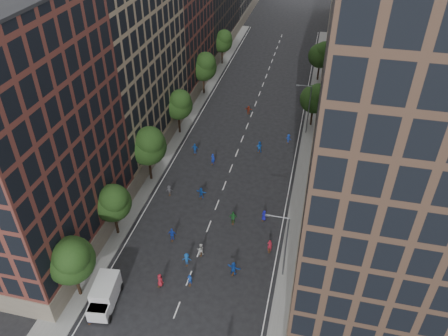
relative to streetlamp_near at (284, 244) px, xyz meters
name	(u,v)px	position (x,y,z in m)	size (l,w,h in m)	color
ground	(242,140)	(-10.37, 28.00, -5.17)	(240.00, 240.00, 0.00)	black
sidewalk_left	(188,112)	(-22.37, 35.50, -5.09)	(4.00, 105.00, 0.15)	slate
sidewalk_right	(315,127)	(1.63, 35.50, -5.09)	(4.00, 105.00, 0.15)	slate
bldg_left_a	(20,141)	(-29.37, -1.00, 9.83)	(14.00, 22.00, 30.00)	#592922
bldg_left_b	(113,46)	(-29.37, 23.00, 11.83)	(14.00, 26.00, 34.00)	#887459
bldg_left_c	(166,20)	(-29.37, 46.00, 8.83)	(14.00, 20.00, 28.00)	#592922
bldg_right_a	(389,142)	(8.63, 3.00, 12.83)	(14.00, 30.00, 36.00)	#422F23
bldg_right_b	(374,49)	(8.63, 32.00, 11.33)	(14.00, 28.00, 33.00)	#5E584D
tree_left_0	(71,259)	(-21.38, -8.15, 0.79)	(5.20, 5.20, 8.83)	black
tree_left_1	(113,202)	(-21.39, 1.86, 0.38)	(4.80, 4.80, 8.21)	black
tree_left_2	(148,145)	(-21.36, 13.83, 1.19)	(5.60, 5.60, 9.45)	black
tree_left_3	(179,104)	(-21.38, 27.85, 0.65)	(5.00, 5.00, 8.58)	black
tree_left_4	(204,66)	(-21.37, 43.84, 0.93)	(5.40, 5.40, 9.08)	black
tree_left_5	(223,41)	(-21.39, 59.86, 0.51)	(4.80, 4.80, 8.33)	black
tree_right_a	(315,98)	(1.02, 35.85, 0.46)	(5.00, 5.00, 8.39)	black
tree_right_b	(322,54)	(1.02, 55.85, 0.79)	(5.20, 5.20, 8.83)	black
streetlamp_near	(284,244)	(0.00, 0.00, 0.00)	(2.64, 0.22, 9.06)	#595B60
streetlamp_far	(308,107)	(0.00, 33.00, 0.00)	(2.64, 0.22, 9.06)	#595B60
cargo_van	(105,295)	(-18.18, -8.48, -3.69)	(3.11, 5.52, 2.80)	silver
skater_0	(89,317)	(-18.80, -11.00, -4.35)	(0.80, 0.52, 1.64)	#13169A
skater_1	(190,280)	(-9.99, -3.77, -4.42)	(0.54, 0.36, 1.49)	#133BA1
skater_3	(187,259)	(-11.22, -0.97, -4.33)	(1.08, 0.62, 1.67)	#11438F
skater_4	(172,235)	(-14.25, 2.51, -4.25)	(1.08, 0.45, 1.84)	#1536B1
skater_5	(233,269)	(-5.45, -1.14, -4.26)	(1.68, 0.53, 1.81)	#1441A5
skater_6	(160,280)	(-13.24, -4.74, -4.30)	(0.84, 0.55, 1.73)	maroon
skater_7	(270,246)	(-1.87, 3.47, -4.28)	(0.65, 0.43, 1.78)	maroon
skater_8	(200,250)	(-10.05, 0.92, -4.32)	(0.82, 0.64, 1.69)	#B0AFAC
skater_9	(169,190)	(-17.65, 11.17, -4.42)	(0.97, 0.56, 1.50)	#3C3C40
skater_10	(233,218)	(-7.36, 7.36, -4.21)	(1.12, 0.47, 1.91)	#1D6328
skater_11	(201,193)	(-12.96, 11.53, -4.32)	(1.56, 0.50, 1.69)	#13449F
skater_12	(264,216)	(-3.43, 8.93, -4.39)	(0.76, 0.49, 1.55)	#121293
skater_13	(213,159)	(-13.43, 20.02, -4.23)	(0.69, 0.45, 1.88)	#132BA1
skater_14	(259,147)	(-6.86, 25.20, -4.21)	(0.93, 0.73, 1.92)	blue
skater_15	(288,139)	(-2.47, 29.18, -4.40)	(0.99, 0.57, 1.53)	navy
skater_16	(195,149)	(-17.02, 22.18, -4.23)	(1.10, 0.46, 1.88)	blue
skater_17	(248,110)	(-11.03, 37.67, -4.40)	(1.43, 0.46, 1.54)	maroon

